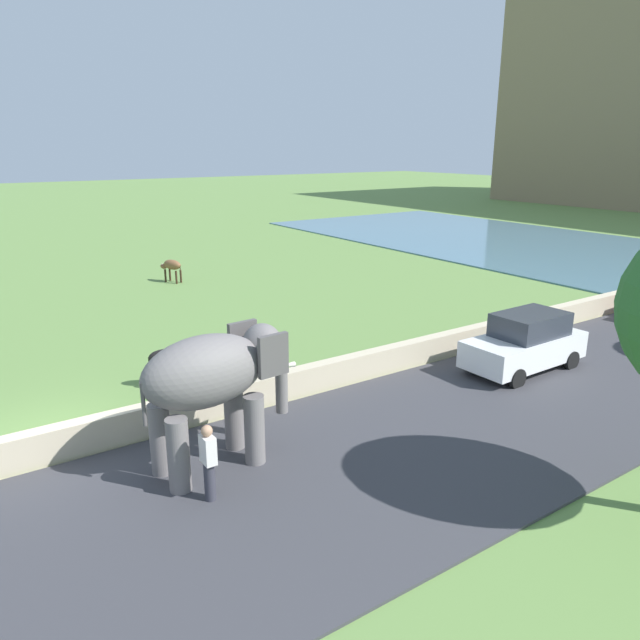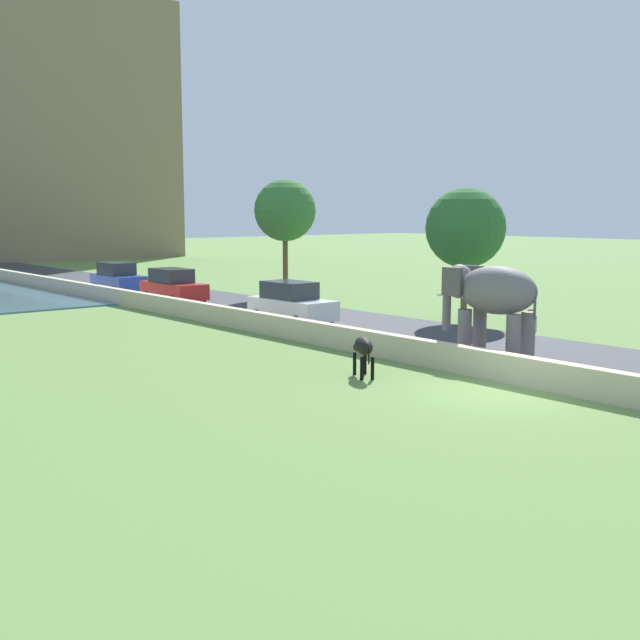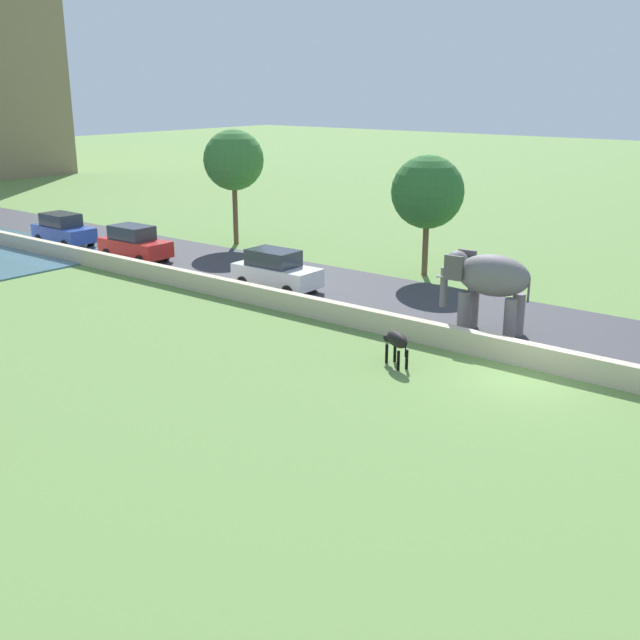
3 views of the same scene
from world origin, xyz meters
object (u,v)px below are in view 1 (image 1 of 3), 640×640
Objects in this scene: elephant at (215,378)px; person_beside_elephant at (209,462)px; cow_brown at (172,266)px; cow_black at (170,359)px; car_white at (525,342)px.

elephant is 1.78m from person_beside_elephant.
cow_brown is 1.02× the size of cow_black.
car_white is 18.35m from cow_brown.
elephant is 2.16× the size of person_beside_elephant.
person_beside_elephant is at bearing -84.07° from car_white.
cow_brown is at bearing 159.29° from cow_black.
person_beside_elephant is 1.18× the size of cow_black.
car_white is 2.86× the size of cow_brown.
car_white is 10.54m from cow_black.
elephant reaches higher than cow_brown.
cow_brown is at bearing 162.34° from elephant.
car_white is (0.02, 10.14, -1.14)m from elephant.
car_white is 2.91× the size of cow_black.
elephant is at bearing 148.17° from person_beside_elephant.
car_white reaches higher than cow_black.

